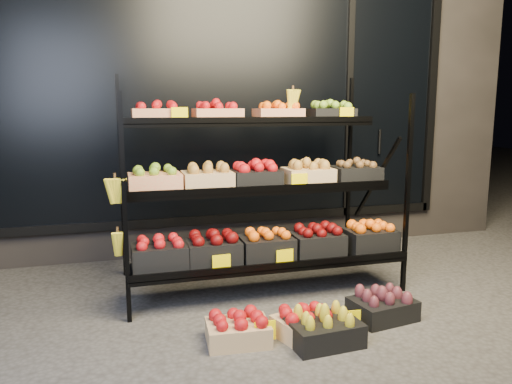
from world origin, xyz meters
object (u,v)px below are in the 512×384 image
object	(u,v)px
floor_crate_midleft	(324,328)
floor_crate_midright	(304,321)
floor_crate_left	(238,329)
display_rack	(258,188)

from	to	relation	value
floor_crate_midleft	floor_crate_midright	distance (m)	0.16
floor_crate_left	floor_crate_midleft	xyz separation A→B (m)	(0.49, -0.15, 0.01)
display_rack	floor_crate_midright	xyz separation A→B (m)	(0.03, -0.91, -0.70)
floor_crate_midright	floor_crate_left	bearing A→B (deg)	161.85
display_rack	floor_crate_left	size ratio (longest dim) A/B	5.59
floor_crate_left	floor_crate_midleft	distance (m)	0.52
floor_crate_left	floor_crate_midright	distance (m)	0.42
floor_crate_left	floor_crate_midright	world-z (taller)	floor_crate_left
floor_crate_midleft	floor_crate_midright	size ratio (longest dim) A/B	1.05
floor_crate_midleft	floor_crate_midright	bearing A→B (deg)	112.90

